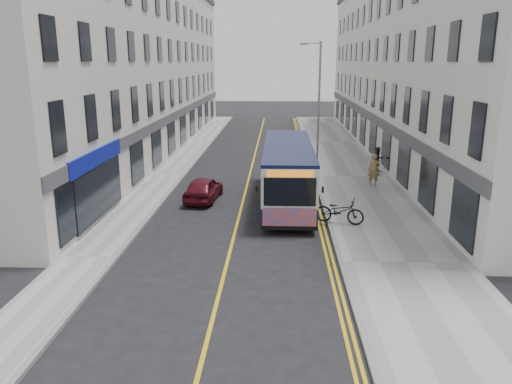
# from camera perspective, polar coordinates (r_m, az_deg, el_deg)

# --- Properties ---
(ground) EXTENTS (140.00, 140.00, 0.00)m
(ground) POSITION_cam_1_polar(r_m,az_deg,el_deg) (18.91, -2.94, -6.58)
(ground) COLOR black
(ground) RESTS_ON ground
(pavement_east) EXTENTS (4.50, 64.00, 0.12)m
(pavement_east) POSITION_cam_1_polar(r_m,az_deg,el_deg) (30.63, 10.96, 1.67)
(pavement_east) COLOR gray
(pavement_east) RESTS_ON ground
(pavement_west) EXTENTS (2.00, 64.00, 0.12)m
(pavement_west) POSITION_cam_1_polar(r_m,az_deg,el_deg) (31.05, -10.05, 1.89)
(pavement_west) COLOR gray
(pavement_west) RESTS_ON ground
(kerb_east) EXTENTS (0.18, 64.00, 0.13)m
(kerb_east) POSITION_cam_1_polar(r_m,az_deg,el_deg) (30.39, 6.76, 1.74)
(kerb_east) COLOR slate
(kerb_east) RESTS_ON ground
(kerb_west) EXTENTS (0.18, 64.00, 0.13)m
(kerb_west) POSITION_cam_1_polar(r_m,az_deg,el_deg) (30.84, -8.24, 1.89)
(kerb_west) COLOR slate
(kerb_west) RESTS_ON ground
(road_centre_line) EXTENTS (0.12, 64.00, 0.01)m
(road_centre_line) POSITION_cam_1_polar(r_m,az_deg,el_deg) (30.37, -0.79, 1.72)
(road_centre_line) COLOR gold
(road_centre_line) RESTS_ON ground
(road_dbl_yellow_inner) EXTENTS (0.10, 64.00, 0.01)m
(road_dbl_yellow_inner) POSITION_cam_1_polar(r_m,az_deg,el_deg) (30.37, 5.91, 1.64)
(road_dbl_yellow_inner) COLOR gold
(road_dbl_yellow_inner) RESTS_ON ground
(road_dbl_yellow_outer) EXTENTS (0.10, 64.00, 0.01)m
(road_dbl_yellow_outer) POSITION_cam_1_polar(r_m,az_deg,el_deg) (30.38, 6.29, 1.64)
(road_dbl_yellow_outer) COLOR gold
(road_dbl_yellow_outer) RESTS_ON ground
(terrace_east) EXTENTS (6.00, 46.00, 13.00)m
(terrace_east) POSITION_cam_1_polar(r_m,az_deg,el_deg) (39.73, 17.29, 13.63)
(terrace_east) COLOR silver
(terrace_east) RESTS_ON ground
(terrace_west) EXTENTS (6.00, 46.00, 13.00)m
(terrace_west) POSITION_cam_1_polar(r_m,az_deg,el_deg) (39.99, -13.41, 13.89)
(terrace_west) COLOR silver
(terrace_west) RESTS_ON ground
(streetlamp) EXTENTS (1.32, 0.18, 8.00)m
(streetlamp) POSITION_cam_1_polar(r_m,az_deg,el_deg) (31.71, 7.06, 10.19)
(streetlamp) COLOR gray
(streetlamp) RESTS_ON ground
(city_bus) EXTENTS (2.37, 10.13, 2.94)m
(city_bus) POSITION_cam_1_polar(r_m,az_deg,el_deg) (24.64, 3.64, 2.41)
(city_bus) COLOR black
(city_bus) RESTS_ON ground
(bicycle) EXTENTS (2.22, 1.34, 1.10)m
(bicycle) POSITION_cam_1_polar(r_m,az_deg,el_deg) (21.59, 9.52, -2.14)
(bicycle) COLOR black
(bicycle) RESTS_ON pavement_east
(pedestrian_near) EXTENTS (0.70, 0.51, 1.78)m
(pedestrian_near) POSITION_cam_1_polar(r_m,az_deg,el_deg) (28.39, 13.34, 2.47)
(pedestrian_near) COLOR olive
(pedestrian_near) RESTS_ON pavement_east
(pedestrian_far) EXTENTS (0.92, 0.83, 1.55)m
(pedestrian_far) POSITION_cam_1_polar(r_m,az_deg,el_deg) (32.10, 13.79, 3.64)
(pedestrian_far) COLOR black
(pedestrian_far) RESTS_ON pavement_east
(car_white) EXTENTS (1.99, 4.69, 1.50)m
(car_white) POSITION_cam_1_polar(r_m,az_deg,el_deg) (37.16, 3.21, 5.30)
(car_white) COLOR silver
(car_white) RESTS_ON ground
(car_maroon) EXTENTS (1.80, 3.73, 1.23)m
(car_maroon) POSITION_cam_1_polar(r_m,az_deg,el_deg) (25.36, -6.01, 0.41)
(car_maroon) COLOR #510D19
(car_maroon) RESTS_ON ground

